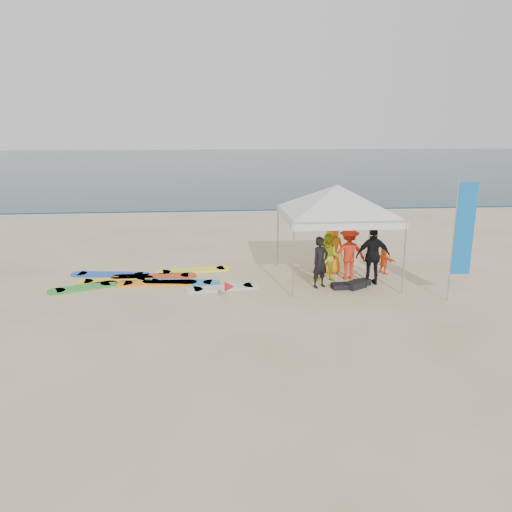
{
  "coord_description": "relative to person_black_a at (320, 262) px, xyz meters",
  "views": [
    {
      "loc": [
        -0.92,
        -11.63,
        4.9
      ],
      "look_at": [
        0.39,
        2.6,
        1.2
      ],
      "focal_mm": 35.0,
      "sensor_mm": 36.0,
      "label": 1
    }
  ],
  "objects": [
    {
      "name": "surfboard_spread",
      "position": [
        -5.31,
        1.15,
        -0.77
      ],
      "size": [
        6.14,
        2.88,
        0.07
      ],
      "color": "#F7FF2A",
      "rests_on": "ground"
    },
    {
      "name": "marker_pennant",
      "position": [
        -2.89,
        -1.24,
        -0.31
      ],
      "size": [
        0.28,
        0.28,
        0.64
      ],
      "color": "#A5A5A8",
      "rests_on": "ground"
    },
    {
      "name": "person_black_b",
      "position": [
        1.73,
        0.16,
        0.12
      ],
      "size": [
        1.11,
        0.51,
        1.86
      ],
      "primitive_type": "imported",
      "rotation": [
        0.0,
        0.0,
        3.09
      ],
      "color": "black",
      "rests_on": "ground"
    },
    {
      "name": "person_black_a",
      "position": [
        0.0,
        0.0,
        0.0
      ],
      "size": [
        0.7,
        0.62,
        1.62
      ],
      "primitive_type": "imported",
      "rotation": [
        0.0,
        0.0,
        0.51
      ],
      "color": "black",
      "rests_on": "ground"
    },
    {
      "name": "shoreline_foam",
      "position": [
        -2.45,
        15.06,
        -0.8
      ],
      "size": [
        160.0,
        1.2,
        0.01
      ],
      "primitive_type": "cube",
      "color": "silver",
      "rests_on": "ground"
    },
    {
      "name": "canopy_tent",
      "position": [
        0.67,
        0.8,
        2.31
      ],
      "size": [
        4.74,
        4.74,
        3.58
      ],
      "color": "#A5A5A8",
      "rests_on": "ground"
    },
    {
      "name": "gear_pile",
      "position": [
        1.05,
        -0.15,
        -0.71
      ],
      "size": [
        1.34,
        0.8,
        0.22
      ],
      "color": "black",
      "rests_on": "ground"
    },
    {
      "name": "ground",
      "position": [
        -2.45,
        -3.14,
        -0.81
      ],
      "size": [
        120.0,
        120.0,
        0.0
      ],
      "primitive_type": "plane",
      "color": "beige",
      "rests_on": "ground"
    },
    {
      "name": "ocean",
      "position": [
        -2.45,
        56.86,
        -0.77
      ],
      "size": [
        160.0,
        84.0,
        0.08
      ],
      "primitive_type": "cube",
      "color": "#0C2633",
      "rests_on": "ground"
    },
    {
      "name": "person_seated",
      "position": [
        2.53,
        1.31,
        -0.34
      ],
      "size": [
        0.61,
        0.91,
        0.94
      ],
      "primitive_type": "imported",
      "rotation": [
        0.0,
        0.0,
        2.0
      ],
      "color": "#FF5A16",
      "rests_on": "ground"
    },
    {
      "name": "feather_flag",
      "position": [
        3.69,
        -1.62,
        1.27
      ],
      "size": [
        0.6,
        0.04,
        3.54
      ],
      "color": "#A5A5A8",
      "rests_on": "ground"
    },
    {
      "name": "person_orange_b",
      "position": [
        0.73,
        1.47,
        0.07
      ],
      "size": [
        0.91,
        0.65,
        1.76
      ],
      "primitive_type": "imported",
      "rotation": [
        0.0,
        0.0,
        3.25
      ],
      "color": "orange",
      "rests_on": "ground"
    },
    {
      "name": "person_yellow",
      "position": [
        0.43,
        0.6,
        -0.02
      ],
      "size": [
        0.89,
        0.77,
        1.58
      ],
      "primitive_type": "imported",
      "rotation": [
        0.0,
        0.0,
        -0.25
      ],
      "color": "#B6CC1C",
      "rests_on": "ground"
    },
    {
      "name": "person_orange_a",
      "position": [
        1.13,
        0.82,
        0.08
      ],
      "size": [
        1.14,
        0.66,
        1.77
      ],
      "primitive_type": "imported",
      "rotation": [
        0.0,
        0.0,
        3.14
      ],
      "color": "red",
      "rests_on": "ground"
    }
  ]
}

